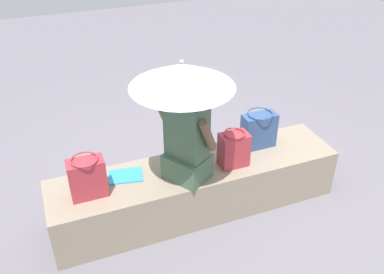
{
  "coord_description": "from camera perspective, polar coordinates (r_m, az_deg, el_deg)",
  "views": [
    {
      "loc": [
        -1.12,
        -2.73,
        2.64
      ],
      "look_at": [
        -0.06,
        -0.05,
        0.82
      ],
      "focal_mm": 39.15,
      "sensor_mm": 36.0,
      "label": 1
    }
  ],
  "objects": [
    {
      "name": "ground_plane",
      "position": [
        3.96,
        0.61,
        -9.55
      ],
      "size": [
        14.0,
        14.0,
        0.0
      ],
      "primitive_type": "plane",
      "color": "slate"
    },
    {
      "name": "tote_bag_canvas",
      "position": [
        3.35,
        -14.08,
        -5.4
      ],
      "size": [
        0.28,
        0.21,
        0.35
      ],
      "color": "#B2333D",
      "rests_on": "stone_bench"
    },
    {
      "name": "person_seated",
      "position": [
        3.33,
        -0.71,
        -0.09
      ],
      "size": [
        0.42,
        0.5,
        0.9
      ],
      "color": "#47664C",
      "rests_on": "stone_bench"
    },
    {
      "name": "handbag_black",
      "position": [
        3.88,
        9.08,
        0.94
      ],
      "size": [
        0.32,
        0.23,
        0.35
      ],
      "color": "#335184",
      "rests_on": "stone_bench"
    },
    {
      "name": "parasol",
      "position": [
        2.98,
        -1.38,
        8.4
      ],
      "size": [
        0.77,
        0.77,
        1.08
      ],
      "color": "#B7B7BC",
      "rests_on": "stone_bench"
    },
    {
      "name": "stone_bench",
      "position": [
        3.8,
        0.63,
        -6.91
      ],
      "size": [
        2.58,
        0.58,
        0.47
      ],
      "primitive_type": "cube",
      "color": "gray",
      "rests_on": "ground"
    },
    {
      "name": "shoulder_bag_spare",
      "position": [
        3.62,
        5.71,
        -1.68
      ],
      "size": [
        0.25,
        0.18,
        0.33
      ],
      "color": "#B2333D",
      "rests_on": "stone_bench"
    },
    {
      "name": "magazine",
      "position": [
        3.59,
        -9.03,
        -5.23
      ],
      "size": [
        0.31,
        0.25,
        0.01
      ],
      "primitive_type": "cube",
      "rotation": [
        0.0,
        0.0,
        -0.19
      ],
      "color": "#339ED1",
      "rests_on": "stone_bench"
    }
  ]
}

